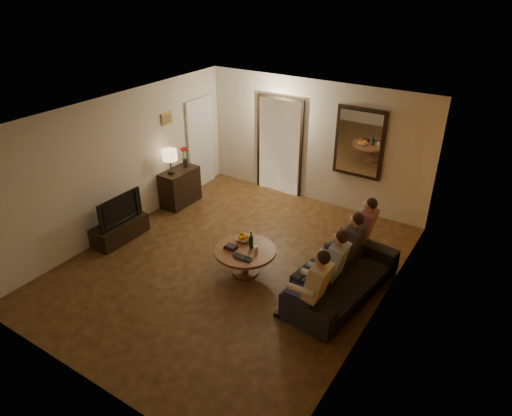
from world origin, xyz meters
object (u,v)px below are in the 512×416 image
Objects in this scene: tv_stand at (120,230)px; wine_bottle at (251,240)px; person_d at (360,234)px; coffee_table at (245,261)px; sofa at (343,277)px; person_b at (331,270)px; dresser at (180,187)px; dog at (307,286)px; table_lamp at (170,162)px; laptop at (241,259)px; tv at (117,209)px; bowl at (244,239)px; person_a at (312,292)px; person_c at (346,251)px.

wine_bottle reaches higher than tv_stand.
person_d reaches higher than coffee_table.
wine_bottle is (-1.54, -0.24, 0.29)m from sofa.
person_b reaches higher than wine_bottle.
dresser is 0.80× the size of tv_stand.
wine_bottle reaches higher than dog.
table_lamp is 4.09m from person_d.
laptop is at bearing -132.57° from person_d.
coffee_table is 3.09× the size of laptop.
tv reaches higher than dog.
table_lamp is at bearing -178.49° from person_d.
bowl is at bearing -76.02° from tv.
person_a is at bearing -24.75° from wine_bottle.
sofa reaches higher than laptop.
person_c reaches higher than tv.
dog is (-0.39, -0.44, -0.04)m from sofa.
bowl is (2.39, 0.60, 0.30)m from tv_stand.
person_d is at bearing -1.59° from dresser.
person_d is 1.18× the size of coffee_table.
table_lamp is 4.43m from person_a.
laptop is (-1.39, -0.92, -0.14)m from person_c.
tv is at bearing -174.22° from person_b.
person_c is at bearing 13.97° from tv_stand.
person_b is at bearing 5.78° from tv_stand.
person_d is 2.06m from laptop.
person_c is at bearing 90.00° from person_a.
person_b reaches higher than dog.
person_b is 3.65× the size of laptop.
person_a is 1.00× the size of person_b.
tv is 2.64m from coffee_table.
sofa is 1.81× the size of person_d.
table_lamp is 0.56× the size of tv.
person_b is at bearing -90.00° from person_c.
coffee_table is at bearing 8.31° from tv_stand.
sofa is at bearing -71.57° from person_c.
sofa is at bearing 9.69° from tv_stand.
person_d is 2.14× the size of dog.
bowl reaches higher than tv_stand.
coffee_table is (-1.20, 0.11, -0.06)m from dog.
person_b is 1.43m from laptop.
dresser is at bearing 154.81° from person_a.
laptop is at bearing -31.32° from dresser.
person_c is 0.60m from person_d.
tv_stand is 0.90× the size of person_b.
bowl is 0.79× the size of laptop.
tv is at bearing -171.69° from coffee_table.
table_lamp reaches higher than dog.
tv_stand is 0.50× the size of sofa.
table_lamp is at bearing 173.09° from person_c.
tv is at bearing 107.51° from sofa.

